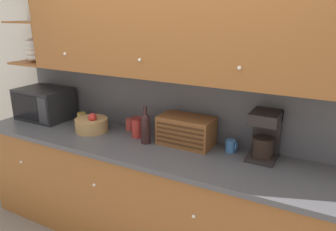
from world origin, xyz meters
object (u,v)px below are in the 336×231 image
(microwave, at_px, (44,104))
(storage_canister, at_px, (138,127))
(wine_bottle, at_px, (146,127))
(bread_box, at_px, (186,131))
(mug_patterned_third, at_px, (231,146))
(mug, at_px, (82,117))
(fruit_basket, at_px, (92,124))
(mug_blue_second, at_px, (130,124))
(coffee_maker, at_px, (265,134))

(microwave, distance_m, storage_canister, 1.11)
(storage_canister, height_order, wine_bottle, wine_bottle)
(wine_bottle, bearing_deg, bread_box, 23.91)
(microwave, height_order, mug_patterned_third, microwave)
(microwave, xyz_separation_m, mug_patterned_third, (1.92, 0.10, -0.11))
(mug, height_order, storage_canister, storage_canister)
(microwave, relative_size, bread_box, 1.18)
(fruit_basket, relative_size, mug_blue_second, 2.81)
(wine_bottle, height_order, mug_patterned_third, wine_bottle)
(coffee_maker, bearing_deg, bread_box, -176.23)
(fruit_basket, relative_size, bread_box, 0.67)
(fruit_basket, height_order, wine_bottle, wine_bottle)
(mug_blue_second, bearing_deg, wine_bottle, -34.05)
(mug, xyz_separation_m, mug_blue_second, (0.56, 0.03, 0.01))
(fruit_basket, distance_m, wine_bottle, 0.59)
(wine_bottle, height_order, bread_box, wine_bottle)
(mug_patterned_third, bearing_deg, wine_bottle, -166.18)
(mug_blue_second, bearing_deg, mug_patterned_third, -1.94)
(storage_canister, xyz_separation_m, mug_patterned_third, (0.81, 0.07, -0.04))
(fruit_basket, bearing_deg, coffee_maker, 6.52)
(mug, xyz_separation_m, fruit_basket, (0.27, -0.16, 0.02))
(mug_blue_second, relative_size, mug_patterned_third, 1.06)
(fruit_basket, xyz_separation_m, mug_blue_second, (0.29, 0.19, -0.01))
(bread_box, xyz_separation_m, mug_patterned_third, (0.37, 0.03, -0.07))
(bread_box, height_order, mug_patterned_third, bread_box)
(bread_box, bearing_deg, mug, 178.57)
(fruit_basket, xyz_separation_m, storage_canister, (0.44, 0.09, 0.02))
(mug, relative_size, coffee_maker, 0.27)
(fruit_basket, relative_size, mug_patterned_third, 2.98)
(mug_patterned_third, bearing_deg, storage_canister, -175.09)
(mug, distance_m, mug_blue_second, 0.56)
(coffee_maker, bearing_deg, fruit_basket, -173.48)
(mug_blue_second, bearing_deg, microwave, -172.14)
(microwave, distance_m, coffee_maker, 2.17)
(mug_blue_second, height_order, mug_patterned_third, mug_blue_second)
(microwave, bearing_deg, wine_bottle, -3.04)
(bread_box, bearing_deg, fruit_basket, -171.59)
(fruit_basket, bearing_deg, wine_bottle, -0.35)
(bread_box, distance_m, mug_patterned_third, 0.38)
(microwave, height_order, bread_box, microwave)
(microwave, xyz_separation_m, coffee_maker, (2.16, 0.11, 0.03))
(wine_bottle, bearing_deg, mug, 169.11)
(storage_canister, distance_m, bread_box, 0.45)
(storage_canister, bearing_deg, wine_bottle, -34.39)
(storage_canister, distance_m, mug_patterned_third, 0.82)
(storage_canister, distance_m, coffee_maker, 1.06)
(mug, relative_size, mug_patterned_third, 1.01)
(microwave, height_order, coffee_maker, coffee_maker)
(fruit_basket, xyz_separation_m, coffee_maker, (1.50, 0.17, 0.12))
(mug, distance_m, wine_bottle, 0.87)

